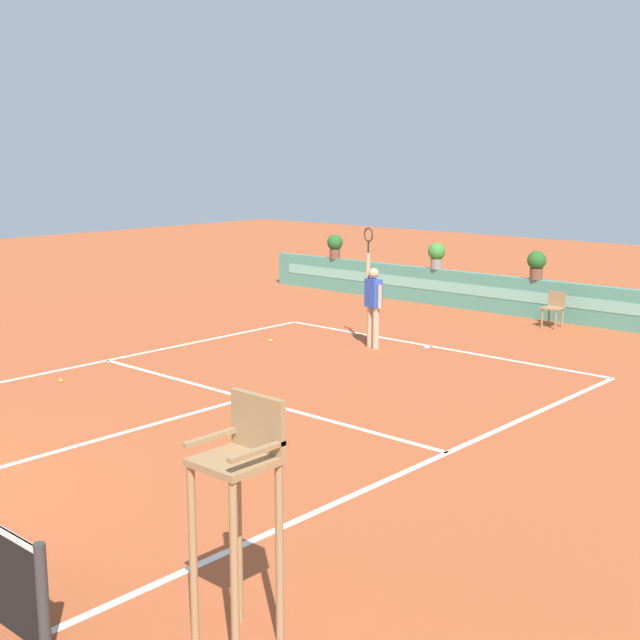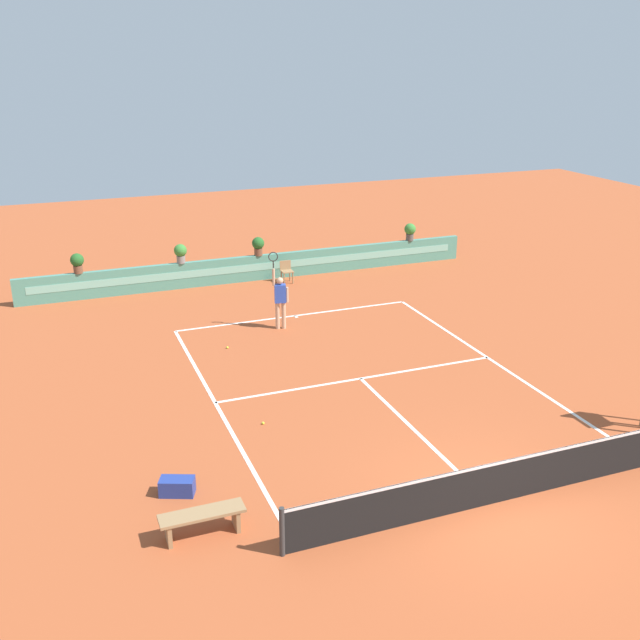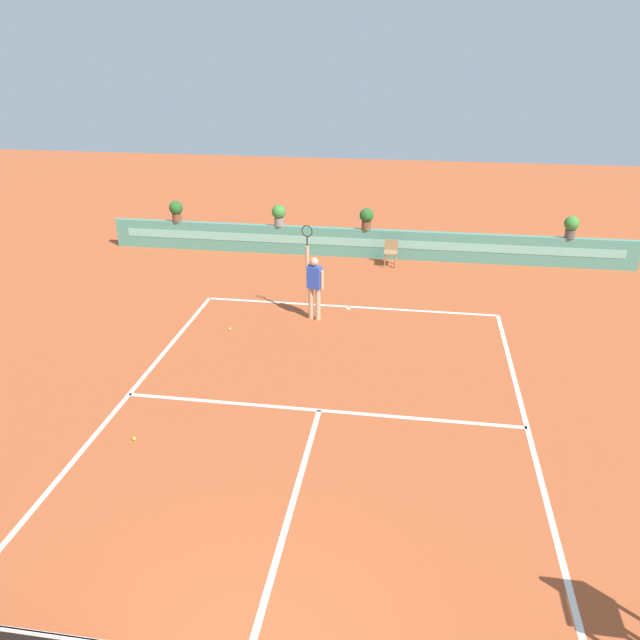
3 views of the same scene
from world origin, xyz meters
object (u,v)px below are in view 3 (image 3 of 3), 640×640
Objects in this scene: potted_plant_left at (279,214)px; tennis_ball_mid_court at (230,329)px; ball_kid_chair at (391,252)px; tennis_player at (314,283)px; potted_plant_centre at (366,217)px; potted_plant_far_left at (176,210)px; tennis_ball_near_baseline at (134,439)px; potted_plant_far_right at (571,226)px.

tennis_ball_mid_court is at bearing -89.34° from potted_plant_left.
ball_kid_chair is 5.10m from tennis_player.
potted_plant_far_left is at bearing 180.00° from potted_plant_centre.
ball_kid_chair is at bearing 69.12° from tennis_player.
tennis_ball_near_baseline is at bearing -94.51° from tennis_ball_mid_court.
tennis_player is 3.57× the size of potted_plant_far_left.
tennis_player reaches higher than potted_plant_far_right.
potted_plant_left is at bearing 111.32° from tennis_player.
potted_plant_far_right is (10.02, 11.55, 1.38)m from tennis_ball_near_baseline.
potted_plant_far_right is at bearing 35.87° from tennis_player.
potted_plant_far_left is (-5.86, 5.47, 0.36)m from tennis_player.
tennis_player reaches higher than tennis_ball_mid_court.
potted_plant_left reaches higher than ball_kid_chair.
tennis_ball_mid_court is at bearing -145.85° from potted_plant_far_right.
potted_plant_centre is (0.91, 5.47, 0.36)m from tennis_player.
tennis_ball_mid_court is at bearing -59.83° from potted_plant_far_left.
tennis_player reaches higher than tennis_ball_near_baseline.
tennis_ball_near_baseline is (-4.26, -10.82, -0.44)m from ball_kid_chair.
tennis_player reaches higher than potted_plant_centre.
tennis_player is 2.53m from tennis_ball_mid_court.
tennis_ball_near_baseline is at bearing -111.51° from ball_kid_chair.
potted_plant_far_right reaches higher than ball_kid_chair.
tennis_ball_near_baseline is at bearing -73.60° from potted_plant_far_left.
potted_plant_far_right is at bearing 0.00° from potted_plant_centre.
potted_plant_left is 1.00× the size of potted_plant_far_right.
tennis_player is 3.57× the size of potted_plant_centre.
potted_plant_far_right is at bearing 49.06° from tennis_ball_near_baseline.
tennis_player is 3.57× the size of potted_plant_far_right.
potted_plant_far_left is at bearing 180.00° from potted_plant_left.
potted_plant_left and potted_plant_far_left have the same top height.
potted_plant_far_left is at bearing 106.40° from tennis_ball_near_baseline.
potted_plant_centre and potted_plant_far_left have the same top height.
potted_plant_left and potted_plant_far_right have the same top height.
ball_kid_chair is 6.98m from tennis_ball_mid_court.
tennis_ball_near_baseline is 15.35m from potted_plant_far_right.
tennis_player is at bearing -99.41° from potted_plant_centre.
tennis_player is 38.01× the size of tennis_ball_mid_court.
tennis_ball_mid_court is (-2.06, -1.06, -1.02)m from tennis_player.
potted_plant_centre is 6.76m from potted_plant_far_left.
tennis_player is at bearing -110.88° from ball_kid_chair.
potted_plant_left is at bearing 88.41° from tennis_ball_near_baseline.
tennis_ball_mid_court is 0.09× the size of potted_plant_centre.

